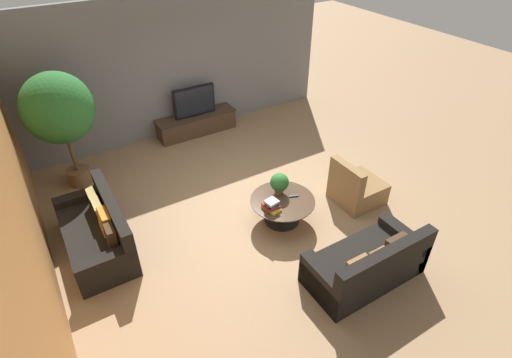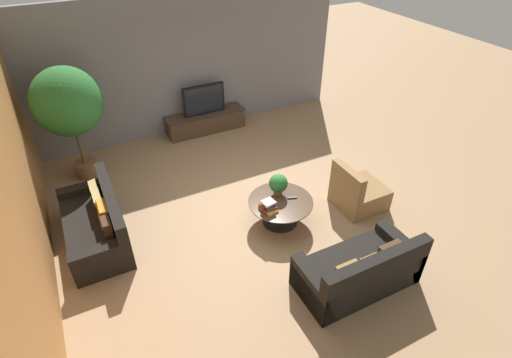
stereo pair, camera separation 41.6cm
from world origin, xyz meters
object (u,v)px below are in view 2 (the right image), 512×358
Objects in this scene: armchair_wicker at (358,193)px; potted_palm_tall at (68,104)px; television at (204,100)px; couch_by_wall at (97,225)px; coffee_table at (280,207)px; media_console at (206,122)px; potted_plant_tabletop at (278,184)px; couch_near_entry at (359,271)px.

armchair_wicker is 5.32m from potted_palm_tall.
television reaches higher than couch_by_wall.
television is at bearing 13.26° from potted_palm_tall.
television is 0.89× the size of coffee_table.
media_console is 3.38m from potted_plant_tabletop.
television reaches higher than potted_plant_tabletop.
television is at bearing 132.60° from couch_by_wall.
couch_near_entry is at bearing 49.83° from couch_by_wall.
potted_palm_tall is (-2.70, 2.90, 1.21)m from coffee_table.
armchair_wicker is at bearing 74.13° from couch_by_wall.
media_console is at bearing 90.43° from potted_plant_tabletop.
coffee_table is (-0.03, -3.54, 0.08)m from media_console.
couch_by_wall is (-2.81, -2.59, 0.06)m from media_console.
media_console is 0.84× the size of potted_palm_tall.
potted_plant_tabletop is (0.03, -3.35, 0.42)m from media_console.
couch_near_entry is 4.45× the size of potted_plant_tabletop.
television is 0.52× the size of couch_by_wall.
television is 4.06m from armchair_wicker.
media_console is 4.83× the size of potted_plant_tabletop.
potted_palm_tall is at bearing -56.56° from couch_near_entry.
couch_near_entry is 1.80m from armchair_wicker.
potted_plant_tabletop is at bearing 73.85° from coffee_table.
television is 2.52× the size of potted_plant_tabletop.
potted_palm_tall is (0.09, 1.94, 1.23)m from couch_by_wall.
couch_by_wall is (-2.78, 0.95, -0.02)m from coffee_table.
media_console is 3.82m from couch_by_wall.
couch_by_wall is 4.05m from couch_near_entry.
armchair_wicker reaches higher than media_console.
armchair_wicker is 2.28× the size of potted_plant_tabletop.
television reaches higher than couch_near_entry.
couch_near_entry is at bearing -79.32° from coffee_table.
couch_by_wall is at bearing -92.55° from potted_palm_tall.
media_console is 1.92× the size of television.
couch_by_wall is 2.12× the size of armchair_wicker.
media_console is 2.12× the size of armchair_wicker.
potted_plant_tabletop is at bearing 74.91° from couch_by_wall.
coffee_table is at bearing -106.15° from potted_plant_tabletop.
television is 3.85m from couch_by_wall.
potted_palm_tall reaches higher than potted_plant_tabletop.
television is 0.44× the size of potted_palm_tall.
couch_by_wall is at bearing -40.17° from couch_near_entry.
coffee_table is 0.39m from potted_plant_tabletop.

